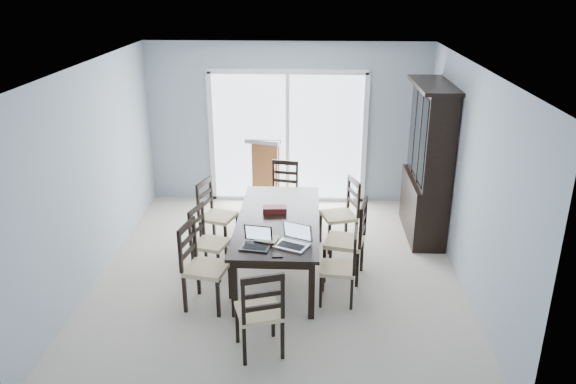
# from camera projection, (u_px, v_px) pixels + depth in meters

# --- Properties ---
(floor) EXTENTS (5.00, 5.00, 0.00)m
(floor) POSITION_uv_depth(u_px,v_px,m) (279.00, 272.00, 7.16)
(floor) COLOR beige
(floor) RESTS_ON ground
(ceiling) EXTENTS (5.00, 5.00, 0.00)m
(ceiling) POSITION_uv_depth(u_px,v_px,m) (277.00, 66.00, 6.21)
(ceiling) COLOR white
(ceiling) RESTS_ON back_wall
(back_wall) EXTENTS (4.50, 0.02, 2.60)m
(back_wall) POSITION_uv_depth(u_px,v_px,m) (288.00, 124.00, 9.01)
(back_wall) COLOR #93A1AF
(back_wall) RESTS_ON floor
(wall_left) EXTENTS (0.02, 5.00, 2.60)m
(wall_left) POSITION_uv_depth(u_px,v_px,m) (93.00, 173.00, 6.78)
(wall_left) COLOR #93A1AF
(wall_left) RESTS_ON floor
(wall_right) EXTENTS (0.02, 5.00, 2.60)m
(wall_right) POSITION_uv_depth(u_px,v_px,m) (469.00, 179.00, 6.59)
(wall_right) COLOR #93A1AF
(wall_right) RESTS_ON floor
(balcony) EXTENTS (4.50, 2.00, 0.10)m
(balcony) POSITION_uv_depth(u_px,v_px,m) (290.00, 181.00, 10.43)
(balcony) COLOR gray
(balcony) RESTS_ON ground
(railing) EXTENTS (4.50, 0.06, 1.10)m
(railing) POSITION_uv_depth(u_px,v_px,m) (292.00, 136.00, 11.15)
(railing) COLOR #99999E
(railing) RESTS_ON balcony
(dining_table) EXTENTS (1.00, 2.20, 0.75)m
(dining_table) POSITION_uv_depth(u_px,v_px,m) (278.00, 224.00, 6.91)
(dining_table) COLOR black
(dining_table) RESTS_ON floor
(china_hutch) EXTENTS (0.50, 1.38, 2.20)m
(china_hutch) POSITION_uv_depth(u_px,v_px,m) (428.00, 164.00, 7.84)
(china_hutch) COLOR black
(china_hutch) RESTS_ON floor
(sliding_door) EXTENTS (2.52, 0.05, 2.18)m
(sliding_door) POSITION_uv_depth(u_px,v_px,m) (288.00, 137.00, 9.07)
(sliding_door) COLOR silver
(sliding_door) RESTS_ON floor
(chair_left_near) EXTENTS (0.53, 0.52, 1.16)m
(chair_left_near) POSITION_uv_depth(u_px,v_px,m) (198.00, 256.00, 6.25)
(chair_left_near) COLOR black
(chair_left_near) RESTS_ON floor
(chair_left_mid) EXTENTS (0.49, 0.48, 1.02)m
(chair_left_mid) POSITION_uv_depth(u_px,v_px,m) (204.00, 234.00, 6.96)
(chair_left_mid) COLOR black
(chair_left_mid) RESTS_ON floor
(chair_left_far) EXTENTS (0.53, 0.52, 1.10)m
(chair_left_far) POSITION_uv_depth(u_px,v_px,m) (212.00, 207.00, 7.66)
(chair_left_far) COLOR black
(chair_left_far) RESTS_ON floor
(chair_right_near) EXTENTS (0.43, 0.42, 1.02)m
(chair_right_near) POSITION_uv_depth(u_px,v_px,m) (346.00, 259.00, 6.34)
(chair_right_near) COLOR black
(chair_right_near) RESTS_ON floor
(chair_right_mid) EXTENTS (0.55, 0.53, 1.19)m
(chair_right_mid) POSITION_uv_depth(u_px,v_px,m) (353.00, 232.00, 6.81)
(chair_right_mid) COLOR black
(chair_right_mid) RESTS_ON floor
(chair_right_far) EXTENTS (0.54, 0.53, 1.13)m
(chair_right_far) POSITION_uv_depth(u_px,v_px,m) (345.00, 206.00, 7.65)
(chair_right_far) COLOR black
(chair_right_far) RESTS_ON floor
(chair_end_near) EXTENTS (0.53, 0.54, 1.11)m
(chair_end_near) POSITION_uv_depth(u_px,v_px,m) (261.00, 305.00, 5.38)
(chair_end_near) COLOR black
(chair_end_near) RESTS_ON floor
(chair_end_far) EXTENTS (0.48, 0.49, 1.08)m
(chair_end_far) POSITION_uv_depth(u_px,v_px,m) (284.00, 185.00, 8.46)
(chair_end_far) COLOR black
(chair_end_far) RESTS_ON floor
(laptop_dark) EXTENTS (0.35, 0.28, 0.22)m
(laptop_dark) POSITION_uv_depth(u_px,v_px,m) (255.00, 243.00, 6.12)
(laptop_dark) COLOR black
(laptop_dark) RESTS_ON dining_table
(laptop_silver) EXTENTS (0.42, 0.37, 0.24)m
(laptop_silver) POSITION_uv_depth(u_px,v_px,m) (292.00, 242.00, 6.15)
(laptop_silver) COLOR #B6B6B8
(laptop_silver) RESTS_ON dining_table
(book_stack) EXTENTS (0.29, 0.25, 0.04)m
(book_stack) POSITION_uv_depth(u_px,v_px,m) (266.00, 240.00, 6.28)
(book_stack) COLOR maroon
(book_stack) RESTS_ON dining_table
(cell_phone) EXTENTS (0.12, 0.07, 0.01)m
(cell_phone) POSITION_uv_depth(u_px,v_px,m) (277.00, 256.00, 5.95)
(cell_phone) COLOR black
(cell_phone) RESTS_ON dining_table
(game_box) EXTENTS (0.31, 0.17, 0.07)m
(game_box) POSITION_uv_depth(u_px,v_px,m) (275.00, 210.00, 7.05)
(game_box) COLOR #4F0F13
(game_box) RESTS_ON dining_table
(hot_tub) EXTENTS (2.39, 2.23, 1.04)m
(hot_tub) POSITION_uv_depth(u_px,v_px,m) (241.00, 152.00, 10.21)
(hot_tub) COLOR brown
(hot_tub) RESTS_ON balcony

